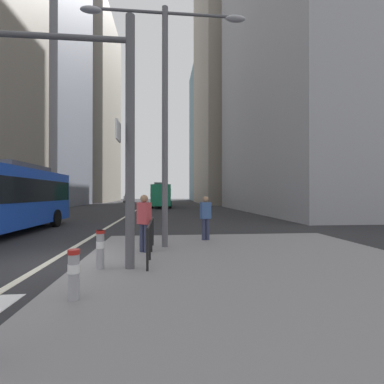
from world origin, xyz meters
The scene contains 18 objects.
ground_plane centered at (0.00, 20.00, 0.00)m, with size 160.00×160.00×0.00m, color #28282B.
median_island centered at (5.50, -1.00, 0.07)m, with size 9.00×10.00×0.15m, color gray.
lane_centre_line centered at (0.00, 30.00, 0.01)m, with size 0.20×80.00×0.01m, color beige.
office_tower_left_mid centered at (-16.00, 38.00, 26.55)m, with size 11.57×17.64×53.10m, color slate.
office_tower_left_far centered at (-16.00, 62.80, 22.37)m, with size 13.73×24.69×44.75m, color gray.
office_tower_right_near centered at (17.00, 21.01, 17.73)m, with size 10.25×25.76×35.47m, color #9E9EA3.
office_tower_right_mid centered at (17.00, 47.53, 24.98)m, with size 13.54×22.41×49.96m, color gray.
office_tower_right_far centered at (17.00, 71.77, 18.88)m, with size 11.55×18.74×37.76m, color slate.
city_bus_red_receding centered at (2.85, 32.85, 1.84)m, with size 2.80×11.32×3.40m.
car_oncoming_mid centered at (-4.63, 56.39, 0.99)m, with size 2.10×4.07×1.94m.
car_receding_near centered at (3.46, 52.77, 0.99)m, with size 2.08×4.48×1.94m.
traffic_signal_gantry centered at (0.22, -1.26, 4.13)m, with size 6.42×0.65×6.00m.
street_lamp_post centered at (3.21, 1.39, 5.28)m, with size 5.50×0.32×8.00m.
bollard_left centered at (1.68, -3.18, 0.61)m, with size 0.20×0.20×0.83m.
bollard_right centered at (1.69, -1.22, 0.65)m, with size 0.20×0.20×0.90m.
pedestrian_railing centered at (2.80, 0.06, 0.84)m, with size 0.06×3.27×0.98m.
pedestrian_waiting centered at (4.76, 2.62, 1.07)m, with size 0.42×0.32×1.66m.
pedestrian_walking centered at (2.58, 0.58, 1.11)m, with size 0.45×0.42×1.73m.
Camera 1 is at (3.17, -8.05, 1.91)m, focal length 26.49 mm.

